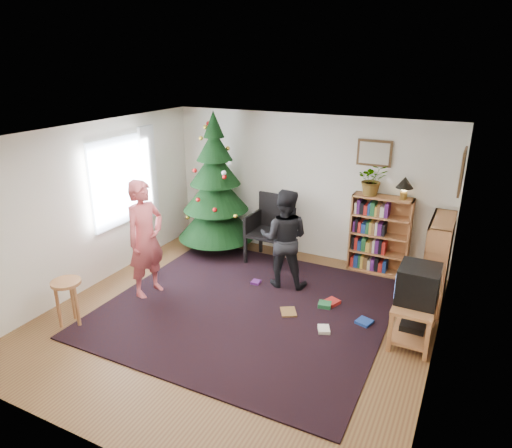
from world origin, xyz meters
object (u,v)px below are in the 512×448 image
at_px(picture_right, 462,172).
at_px(armchair, 271,225).
at_px(crt_tv, 418,284).
at_px(picture_back, 374,153).
at_px(potted_plant, 372,179).
at_px(stool, 67,291).
at_px(tv_stand, 414,316).
at_px(person_standing, 146,239).
at_px(person_by_chair, 284,239).
at_px(bookshelf_back, 380,234).
at_px(christmas_tree, 216,195).
at_px(bookshelf_right, 437,262).
at_px(table_lamp, 405,184).

height_order(picture_right, armchair, picture_right).
bearing_deg(picture_right, crt_tv, -102.31).
xyz_separation_m(picture_back, potted_plant, (0.03, -0.14, -0.39)).
bearing_deg(stool, tv_stand, 22.12).
relative_size(tv_stand, person_standing, 0.49).
bearing_deg(stool, picture_back, 49.42).
bearing_deg(potted_plant, person_by_chair, -131.16).
relative_size(bookshelf_back, tv_stand, 1.50).
relative_size(christmas_tree, bookshelf_back, 1.95).
bearing_deg(armchair, person_standing, -117.68).
bearing_deg(christmas_tree, potted_plant, 8.89).
distance_m(bookshelf_right, potted_plant, 1.63).
relative_size(crt_tv, armchair, 0.45).
distance_m(christmas_tree, bookshelf_back, 2.91).
bearing_deg(bookshelf_back, potted_plant, 180.00).
bearing_deg(person_by_chair, picture_right, -179.28).
relative_size(picture_right, bookshelf_right, 0.46).
bearing_deg(person_by_chair, crt_tv, 150.13).
bearing_deg(person_standing, bookshelf_right, -57.71).
bearing_deg(armchair, stool, -114.04).
height_order(christmas_tree, tv_stand, christmas_tree).
bearing_deg(crt_tv, bookshelf_back, 115.22).
bearing_deg(potted_plant, tv_stand, -59.65).
height_order(picture_back, armchair, picture_back).
bearing_deg(christmas_tree, person_by_chair, -24.08).
relative_size(bookshelf_back, potted_plant, 2.54).
xyz_separation_m(armchair, table_lamp, (2.11, 0.33, 0.91)).
xyz_separation_m(bookshelf_right, person_standing, (-3.87, -1.58, 0.22)).
xyz_separation_m(armchair, person_by_chair, (0.60, -0.83, 0.15)).
distance_m(picture_back, bookshelf_back, 1.31).
relative_size(crt_tv, potted_plant, 1.01).
bearing_deg(armchair, picture_right, -3.61).
bearing_deg(tv_stand, person_standing, -171.92).
bearing_deg(picture_back, person_standing, -137.72).
bearing_deg(person_by_chair, stool, 34.60).
xyz_separation_m(picture_back, table_lamp, (0.53, -0.14, -0.41)).
xyz_separation_m(christmas_tree, bookshelf_back, (2.86, 0.42, -0.39)).
xyz_separation_m(picture_back, person_by_chair, (-0.98, -1.29, -1.17)).
xyz_separation_m(potted_plant, table_lamp, (0.50, 0.00, -0.02)).
distance_m(crt_tv, person_standing, 3.79).
distance_m(christmas_tree, armchair, 1.14).
relative_size(crt_tv, person_standing, 0.29).
relative_size(christmas_tree, bookshelf_right, 1.95).
xyz_separation_m(tv_stand, potted_plant, (-1.04, 1.77, 1.23)).
xyz_separation_m(picture_back, stool, (-3.08, -3.59, -1.45)).
bearing_deg(bookshelf_back, bookshelf_right, -36.94).
height_order(picture_back, tv_stand, picture_back).
distance_m(bookshelf_right, tv_stand, 1.11).
relative_size(picture_right, bookshelf_back, 0.46).
distance_m(armchair, potted_plant, 1.88).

